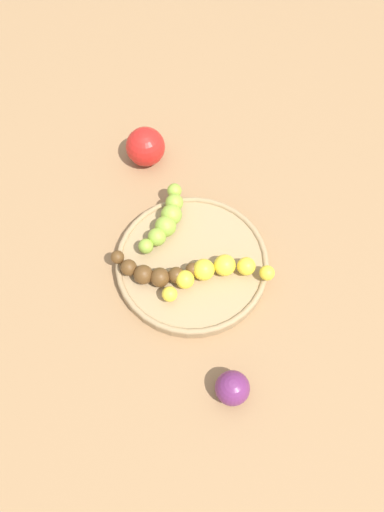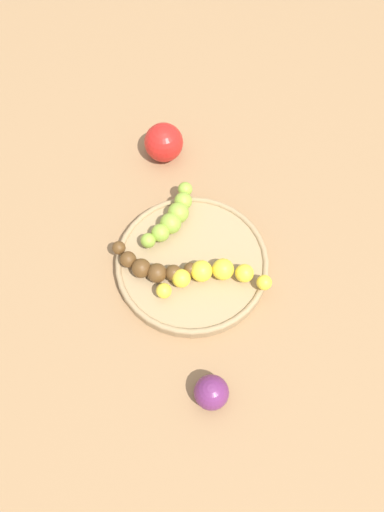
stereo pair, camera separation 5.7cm
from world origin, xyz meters
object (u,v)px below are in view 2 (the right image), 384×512
banana_overripe (151,267)px  plum_purple (211,392)px  fruit_bowl (192,263)px  banana_green (172,217)px  apple_red (164,142)px  banana_yellow (213,275)px

banana_overripe → plum_purple: (0.21, -0.07, -0.01)m
fruit_bowl → plum_purple: 0.22m
fruit_bowl → banana_green: (-0.08, 0.03, 0.03)m
banana_green → plum_purple: bearing=-47.6°
fruit_bowl → plum_purple: plum_purple is taller
fruit_bowl → banana_overripe: bearing=-118.8°
fruit_bowl → banana_overripe: (-0.03, -0.06, 0.02)m
fruit_bowl → plum_purple: size_ratio=4.92×
banana_overripe → apple_red: bearing=-164.8°
banana_yellow → fruit_bowl: bearing=39.8°
plum_purple → apple_red: apple_red is taller
banana_yellow → plum_purple: bearing=173.3°
banana_yellow → banana_green: bearing=26.4°
banana_yellow → apple_red: 0.28m
banana_yellow → banana_overripe: bearing=76.6°
banana_yellow → banana_green: same height
banana_green → apple_red: bearing=127.2°
banana_green → banana_overripe: size_ratio=1.06×
banana_green → apple_red: (-0.13, 0.10, -0.00)m
plum_purple → banana_yellow: bearing=133.9°
banana_overripe → apple_red: 0.26m
banana_yellow → apple_red: bearing=12.4°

